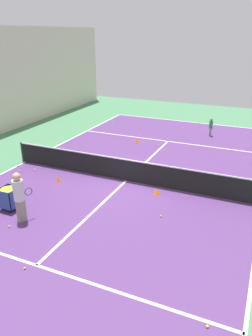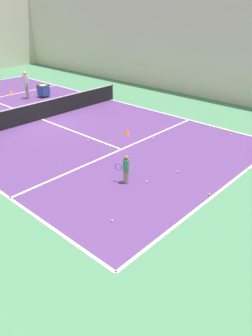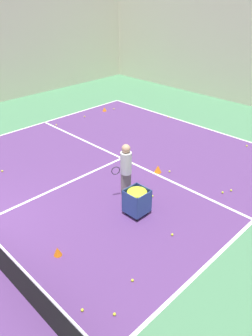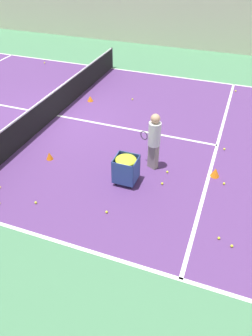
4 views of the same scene
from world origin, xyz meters
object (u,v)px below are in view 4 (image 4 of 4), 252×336
ball_cart (126,165)px  training_cone_0 (49,156)px  coach_at_net (154,138)px  training_cone_1 (90,99)px  tennis_net (55,103)px

ball_cart → training_cone_0: ball_cart is taller
coach_at_net → training_cone_1: coach_at_net is taller
tennis_net → coach_at_net: coach_at_net is taller
ball_cart → training_cone_0: (-0.24, -2.71, -0.49)m
training_cone_0 → tennis_net: bearing=-154.5°
tennis_net → training_cone_0: bearing=25.5°
training_cone_0 → training_cone_1: (-4.35, -0.62, -0.01)m
training_cone_0 → training_cone_1: bearing=-171.9°
tennis_net → ball_cart: tennis_net is taller
training_cone_0 → coach_at_net: bearing=102.9°
tennis_net → ball_cart: (2.93, 3.99, 0.08)m
ball_cart → training_cone_0: size_ratio=3.48×
coach_at_net → ball_cart: coach_at_net is taller
training_cone_1 → coach_at_net: bearing=46.8°
coach_at_net → ball_cart: (0.98, -0.52, -0.43)m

